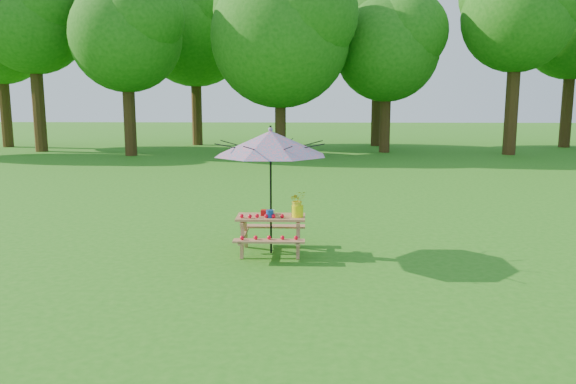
{
  "coord_description": "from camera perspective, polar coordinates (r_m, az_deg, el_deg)",
  "views": [
    {
      "loc": [
        -4.0,
        -5.26,
        2.7
      ],
      "look_at": [
        -4.33,
        4.36,
        1.1
      ],
      "focal_mm": 35.0,
      "sensor_mm": 36.0,
      "label": 1
    }
  ],
  "objects": [
    {
      "name": "flower_bucket",
      "position": [
        9.74,
        0.96,
        -1.15
      ],
      "size": [
        0.35,
        0.33,
        0.45
      ],
      "color": "#EAEE0C",
      "rests_on": "picnic_table"
    },
    {
      "name": "produce_bins",
      "position": [
        9.85,
        -2.01,
        -2.14
      ],
      "size": [
        0.23,
        0.43,
        0.13
      ],
      "color": "red",
      "rests_on": "picnic_table"
    },
    {
      "name": "tomatoes_row",
      "position": [
        9.68,
        -2.7,
        -2.47
      ],
      "size": [
        0.77,
        0.13,
        0.07
      ],
      "primitive_type": null,
      "color": "red",
      "rests_on": "picnic_table"
    },
    {
      "name": "picnic_table",
      "position": [
        9.92,
        -1.74,
        -4.4
      ],
      "size": [
        1.2,
        1.32,
        0.67
      ],
      "color": "#966143",
      "rests_on": "ground"
    },
    {
      "name": "patio_umbrella",
      "position": [
        9.67,
        -1.78,
        4.98
      ],
      "size": [
        2.59,
        2.59,
        2.25
      ],
      "color": "black",
      "rests_on": "ground"
    }
  ]
}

